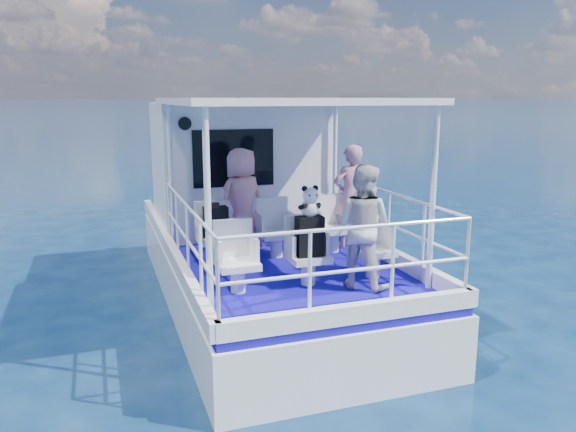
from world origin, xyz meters
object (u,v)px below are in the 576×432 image
object	(u,v)px
passenger_stbd_aft	(362,226)
backpack_center	(310,236)
panda	(310,201)
passenger_port_fwd	(242,202)

from	to	relation	value
passenger_stbd_aft	backpack_center	xyz separation A→B (m)	(-0.59, 0.23, -0.13)
panda	passenger_port_fwd	bearing A→B (deg)	104.00
passenger_port_fwd	backpack_center	bearing A→B (deg)	80.88
passenger_stbd_aft	panda	size ratio (longest dim) A/B	4.05
panda	passenger_stbd_aft	bearing A→B (deg)	-22.86
passenger_port_fwd	panda	size ratio (longest dim) A/B	4.20
passenger_port_fwd	panda	distance (m)	1.75
panda	backpack_center	bearing A→B (deg)	-111.70
passenger_port_fwd	backpack_center	world-z (taller)	passenger_port_fwd
passenger_port_fwd	backpack_center	distance (m)	1.75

